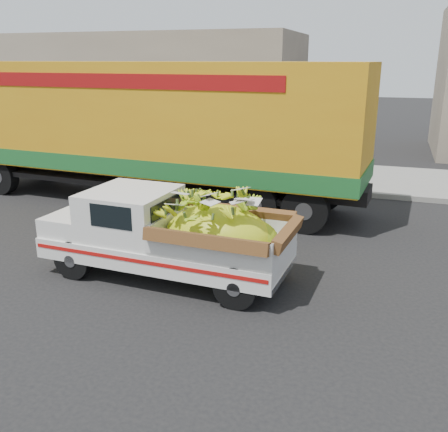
% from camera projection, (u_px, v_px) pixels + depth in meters
% --- Properties ---
extents(ground, '(100.00, 100.00, 0.00)m').
position_uv_depth(ground, '(86.00, 270.00, 9.52)').
color(ground, black).
rests_on(ground, ground).
extents(curb, '(60.00, 0.25, 0.15)m').
position_uv_depth(curb, '(214.00, 182.00, 16.08)').
color(curb, gray).
rests_on(curb, ground).
extents(sidewalk, '(60.00, 4.00, 0.14)m').
position_uv_depth(sidewalk, '(234.00, 169.00, 17.98)').
color(sidewalk, gray).
rests_on(sidewalk, ground).
extents(building_left, '(18.00, 6.00, 5.00)m').
position_uv_depth(building_left, '(118.00, 88.00, 25.03)').
color(building_left, gray).
rests_on(building_left, ground).
extents(pickup_truck, '(4.59, 1.87, 1.58)m').
position_uv_depth(pickup_truck, '(183.00, 235.00, 8.91)').
color(pickup_truck, black).
rests_on(pickup_truck, ground).
extents(semi_trailer, '(12.04, 3.29, 3.80)m').
position_uv_depth(semi_trailer, '(148.00, 126.00, 13.56)').
color(semi_trailer, black).
rests_on(semi_trailer, ground).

